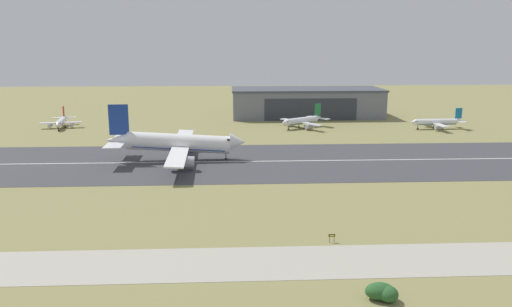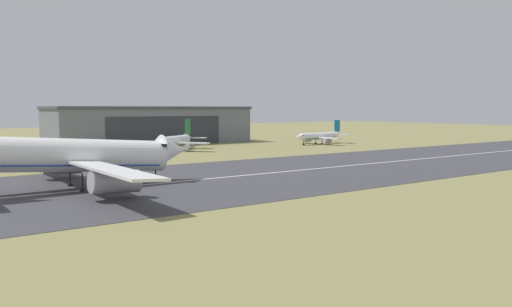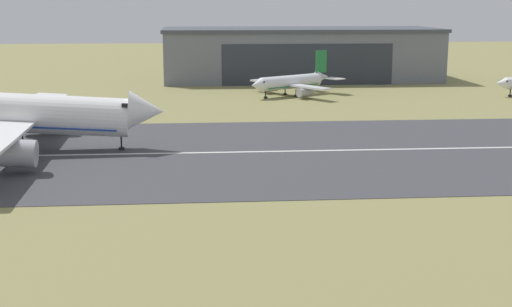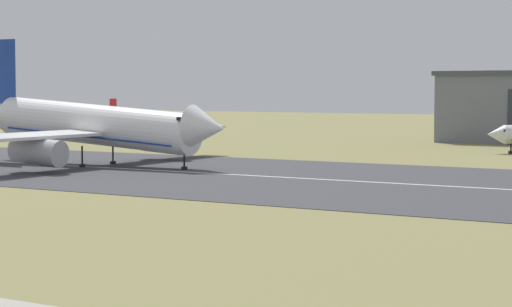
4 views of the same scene
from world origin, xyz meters
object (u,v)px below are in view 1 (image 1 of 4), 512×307
Objects in this scene: runway_sign at (332,236)px; shrub_clump at (383,292)px; airplane_parked_centre at (302,121)px; airplane_landing at (178,143)px; airplane_parked_east at (436,122)px; airplane_parked_west at (61,122)px.

shrub_clump is at bearing -81.70° from runway_sign.
shrub_clump is 21.55m from runway_sign.
airplane_parked_centre is 5.08× the size of shrub_clump.
shrub_clump is (38.25, -89.30, -4.28)m from airplane_landing.
airplane_parked_centre is 149.21m from shrub_clump.
airplane_parked_east is 158.27m from shrub_clump.
airplane_landing reaches higher than airplane_parked_west.
airplane_parked_east reaches higher than shrub_clump.
airplane_parked_centre is 57.58m from airplane_parked_east.
runway_sign is (-3.11, 21.32, -0.01)m from shrub_clump.
airplane_landing is at bearing 113.19° from shrub_clump.
airplane_landing is at bearing -152.60° from airplane_parked_east.
shrub_clump is at bearing -93.53° from airplane_parked_centre.
airplane_parked_west is 162.14m from runway_sign.
airplane_parked_west is 4.92× the size of shrub_clump.
airplane_landing is 2.45× the size of airplane_parked_centre.
airplane_parked_centre reaches higher than shrub_clump.
shrub_clump is (95.58, -154.50, -1.50)m from airplane_parked_west.
airplane_parked_east is 140.73m from runway_sign.
airplane_parked_west is 104.92m from airplane_parked_centre.
airplane_parked_centre is 14.53× the size of runway_sign.
airplane_parked_west is at bearing 176.95° from airplane_parked_centre.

